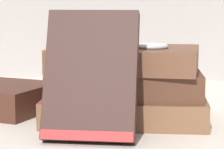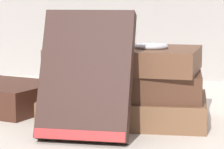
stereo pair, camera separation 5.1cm
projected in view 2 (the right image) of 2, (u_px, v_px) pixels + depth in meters
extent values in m
plane|color=beige|center=(124.00, 123.00, 0.75)|extent=(3.00, 3.00, 0.00)
cube|color=brown|center=(127.00, 108.00, 0.76)|extent=(0.23, 0.16, 0.04)
cube|color=maroon|center=(54.00, 106.00, 0.78)|extent=(0.02, 0.15, 0.04)
cube|color=#4C2D1E|center=(129.00, 83.00, 0.76)|extent=(0.22, 0.15, 0.04)
cube|color=#B22323|center=(61.00, 82.00, 0.77)|extent=(0.02, 0.14, 0.04)
cube|color=brown|center=(126.00, 59.00, 0.75)|extent=(0.21, 0.15, 0.03)
cube|color=olive|center=(62.00, 57.00, 0.78)|extent=(0.02, 0.14, 0.03)
cube|color=#331E19|center=(86.00, 75.00, 0.66)|extent=(0.11, 0.08, 0.16)
cube|color=#B22323|center=(81.00, 136.00, 0.64)|extent=(0.11, 0.02, 0.02)
cylinder|color=silver|center=(151.00, 46.00, 0.74)|extent=(0.04, 0.04, 0.01)
torus|color=#B2B2B7|center=(151.00, 46.00, 0.74)|extent=(0.05, 0.05, 0.01)
sphere|color=#B2B2B7|center=(153.00, 45.00, 0.76)|extent=(0.01, 0.01, 0.01)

